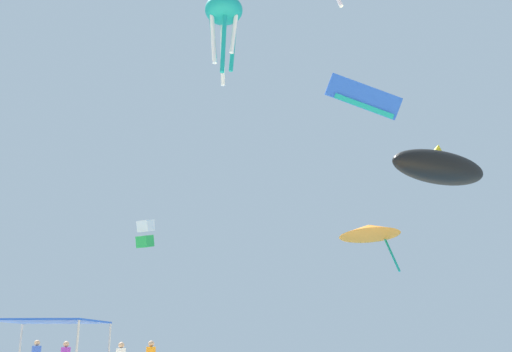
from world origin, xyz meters
TOP-DOWN VIEW (x-y plane):
  - canopy_tent at (-4.91, 1.81)m, footprint 3.24×3.16m
  - kite_inflatable_black at (12.89, 20.92)m, footprint 8.11×6.37m
  - kite_octopus_teal at (-0.57, 11.43)m, footprint 2.72×2.72m
  - kite_parafoil_blue at (7.09, 12.79)m, footprint 4.28×1.16m
  - kite_box_white at (-7.64, 23.95)m, footprint 1.27×1.36m
  - kite_delta_orange at (7.72, 18.43)m, footprint 5.17×5.18m

SIDE VIEW (x-z plane):
  - canopy_tent at x=-4.91m, z-range 1.06..3.39m
  - kite_delta_orange at x=7.72m, z-range 6.81..9.83m
  - kite_box_white at x=-7.64m, z-range 8.23..10.39m
  - kite_inflatable_black at x=12.89m, z-range 11.41..14.59m
  - kite_parafoil_blue at x=7.09m, z-range 13.39..15.99m
  - kite_octopus_teal at x=-0.57m, z-range 16.84..21.82m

